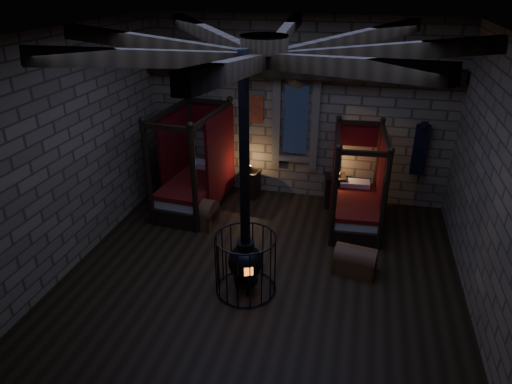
% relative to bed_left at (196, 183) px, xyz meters
% --- Properties ---
extents(room, '(7.02, 7.02, 4.29)m').
position_rel_bed_left_xyz_m(room, '(2.12, -2.25, 3.17)').
color(room, black).
rests_on(room, ground).
extents(bed_left, '(1.34, 2.29, 2.31)m').
position_rel_bed_left_xyz_m(bed_left, '(0.00, 0.00, 0.00)').
color(bed_left, black).
rests_on(bed_left, ground).
extents(bed_right, '(1.17, 2.04, 2.06)m').
position_rel_bed_left_xyz_m(bed_right, '(3.64, -0.01, -0.06)').
color(bed_right, black).
rests_on(bed_right, ground).
extents(trunk_left, '(0.92, 0.66, 0.63)m').
position_rel_bed_left_xyz_m(trunk_left, '(0.32, -0.85, -0.29)').
color(trunk_left, brown).
rests_on(trunk_left, ground).
extents(trunk_right, '(0.80, 0.57, 0.54)m').
position_rel_bed_left_xyz_m(trunk_right, '(3.75, -1.86, -0.33)').
color(trunk_right, brown).
rests_on(trunk_right, ground).
extents(nightstand_left, '(0.50, 0.48, 0.83)m').
position_rel_bed_left_xyz_m(nightstand_left, '(1.13, 0.72, -0.22)').
color(nightstand_left, black).
rests_on(nightstand_left, ground).
extents(nightstand_right, '(0.54, 0.53, 0.84)m').
position_rel_bed_left_xyz_m(nightstand_right, '(3.15, 0.71, -0.18)').
color(nightstand_right, black).
rests_on(nightstand_right, ground).
extents(stove, '(1.05, 1.05, 4.05)m').
position_rel_bed_left_xyz_m(stove, '(1.94, -2.84, 0.07)').
color(stove, black).
rests_on(stove, ground).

